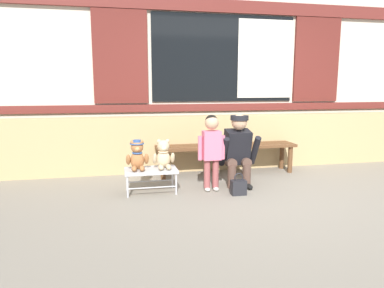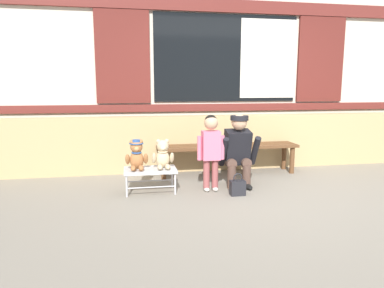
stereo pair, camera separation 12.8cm
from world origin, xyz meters
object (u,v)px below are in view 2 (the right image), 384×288
child_standing (211,144)px  handbag_on_ground (238,187)px  adult_crouching (238,150)px  wooden_bench_long (228,149)px  small_display_bench (150,171)px  teddy_bear_plain (163,155)px  teddy_bear_with_hat (137,155)px

child_standing → handbag_on_ground: (0.28, -0.24, -0.50)m
child_standing → adult_crouching: child_standing is taller
adult_crouching → handbag_on_ground: (-0.12, -0.38, -0.38)m
child_standing → wooden_bench_long: bearing=60.8°
small_display_bench → handbag_on_ground: size_ratio=2.35×
adult_crouching → handbag_on_ground: bearing=-107.9°
teddy_bear_plain → adult_crouching: adult_crouching is taller
teddy_bear_with_hat → teddy_bear_plain: bearing=-0.1°
small_display_bench → teddy_bear_with_hat: 0.26m
small_display_bench → teddy_bear_plain: bearing=0.5°
teddy_bear_plain → handbag_on_ground: bearing=-19.8°
teddy_bear_with_hat → child_standing: bearing=-4.7°
small_display_bench → handbag_on_ground: (1.03, -0.31, -0.17)m
small_display_bench → adult_crouching: bearing=3.4°
teddy_bear_with_hat → teddy_bear_plain: size_ratio=1.00×
wooden_bench_long → handbag_on_ground: wooden_bench_long is taller
child_standing → adult_crouching: bearing=19.4°
child_standing → small_display_bench: bearing=174.5°
wooden_bench_long → teddy_bear_with_hat: (-1.36, -0.72, 0.10)m
small_display_bench → teddy_bear_plain: size_ratio=1.76×
small_display_bench → teddy_bear_with_hat: size_ratio=1.76×
small_display_bench → teddy_bear_with_hat: (-0.16, 0.00, 0.21)m
small_display_bench → handbag_on_ground: small_display_bench is taller
child_standing → handbag_on_ground: 0.62m
teddy_bear_plain → child_standing: (0.59, -0.07, 0.13)m
wooden_bench_long → small_display_bench: (-1.20, -0.73, -0.11)m
wooden_bench_long → adult_crouching: (-0.04, -0.66, 0.11)m
small_display_bench → child_standing: (0.75, -0.07, 0.33)m
teddy_bear_plain → wooden_bench_long: bearing=34.9°
teddy_bear_with_hat → handbag_on_ground: bearing=-14.8°
adult_crouching → handbag_on_ground: adult_crouching is taller
teddy_bear_with_hat → handbag_on_ground: (1.19, -0.31, -0.38)m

